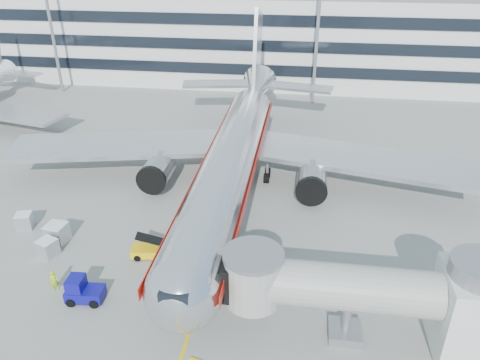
# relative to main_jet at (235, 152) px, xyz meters

# --- Properties ---
(ground) EXTENTS (180.00, 180.00, 0.00)m
(ground) POSITION_rel_main_jet_xyz_m (0.00, -11.72, -4.23)
(ground) COLOR gray
(ground) RESTS_ON ground
(lead_in_line) EXTENTS (0.25, 70.00, 0.01)m
(lead_in_line) POSITION_rel_main_jet_xyz_m (0.00, -1.72, -4.23)
(lead_in_line) COLOR #DFBF0B
(lead_in_line) RESTS_ON ground
(main_jet) EXTENTS (50.95, 48.70, 16.06)m
(main_jet) POSITION_rel_main_jet_xyz_m (0.00, 0.00, 0.00)
(main_jet) COLOR silver
(main_jet) RESTS_ON ground
(jet_bridge) EXTENTS (17.80, 4.50, 7.00)m
(jet_bridge) POSITION_rel_main_jet_xyz_m (12.18, -19.72, -0.36)
(jet_bridge) COLOR silver
(jet_bridge) RESTS_ON ground
(terminal) EXTENTS (150.00, 24.25, 15.60)m
(terminal) POSITION_rel_main_jet_xyz_m (0.00, 46.23, 3.57)
(terminal) COLOR silver
(terminal) RESTS_ON ground
(light_mast_west) EXTENTS (2.40, 1.20, 25.45)m
(light_mast_west) POSITION_rel_main_jet_xyz_m (-35.00, 30.28, 10.64)
(light_mast_west) COLOR gray
(light_mast_west) RESTS_ON ground
(light_mast_centre) EXTENTS (2.40, 1.20, 25.45)m
(light_mast_centre) POSITION_rel_main_jet_xyz_m (8.00, 30.28, 10.64)
(light_mast_centre) COLOR gray
(light_mast_centre) RESTS_ON ground
(belt_loader) EXTENTS (4.55, 2.08, 2.14)m
(belt_loader) POSITION_rel_main_jet_xyz_m (-4.70, -12.90, -3.63)
(belt_loader) COLOR #EBB809
(belt_loader) RESTS_ON ground
(baggage_tug) EXTENTS (2.80, 1.89, 2.02)m
(baggage_tug) POSITION_rel_main_jet_xyz_m (-8.52, -18.89, -3.35)
(baggage_tug) COLOR #0D0B7C
(baggage_tug) RESTS_ON ground
(cargo_container_left) EXTENTS (1.73, 1.73, 1.48)m
(cargo_container_left) POSITION_rel_main_jet_xyz_m (-18.09, -10.46, -3.49)
(cargo_container_left) COLOR #ACAFB4
(cargo_container_left) RESTS_ON ground
(cargo_container_right) EXTENTS (1.81, 1.81, 1.50)m
(cargo_container_right) POSITION_rel_main_jet_xyz_m (-13.86, -14.08, -3.48)
(cargo_container_right) COLOR #ACAFB4
(cargo_container_right) RESTS_ON ground
(cargo_container_front) EXTENTS (1.86, 1.86, 1.79)m
(cargo_container_front) POSITION_rel_main_jet_xyz_m (-13.98, -12.17, -3.34)
(cargo_container_front) COLOR #ACAFB4
(cargo_container_front) RESTS_ON ground
(ramp_worker) EXTENTS (0.78, 0.68, 1.79)m
(ramp_worker) POSITION_rel_main_jet_xyz_m (-11.10, -18.18, -3.34)
(ramp_worker) COLOR #9DD516
(ramp_worker) RESTS_ON ground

